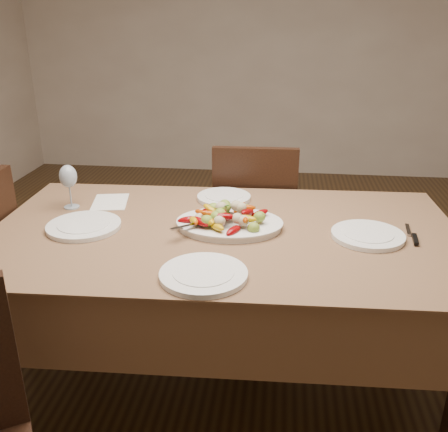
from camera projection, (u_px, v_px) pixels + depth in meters
name	position (u px, v px, depth m)	size (l,w,h in m)	color
floor	(250.00, 346.00, 2.50)	(6.00, 6.00, 0.00)	#3A2611
wall_back	(275.00, 30.00, 4.73)	(5.00, 0.02, 2.80)	beige
dining_table	(224.00, 313.00, 2.10)	(1.84, 1.04, 0.76)	brown
chair_far	(255.00, 223.00, 2.75)	(0.42, 0.42, 0.95)	black
serving_platter	(229.00, 225.00, 1.97)	(0.41, 0.30, 0.02)	white
roasted_vegetables	(230.00, 212.00, 1.95)	(0.34, 0.23, 0.09)	#6F0305
serving_spoon	(212.00, 220.00, 1.93)	(0.28, 0.06, 0.03)	#9EA0A8
plate_left	(84.00, 226.00, 1.97)	(0.29, 0.29, 0.02)	white
plate_right	(368.00, 235.00, 1.89)	(0.27, 0.27, 0.02)	white
plate_far	(224.00, 198.00, 2.28)	(0.24, 0.24, 0.02)	white
plate_near	(204.00, 275.00, 1.61)	(0.29, 0.29, 0.02)	white
wine_glass	(69.00, 185.00, 2.15)	(0.08, 0.08, 0.20)	#8C99A5
menu_card	(110.00, 202.00, 2.25)	(0.15, 0.21, 0.00)	silver
table_knife	(412.00, 235.00, 1.90)	(0.02, 0.20, 0.01)	#9EA0A8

